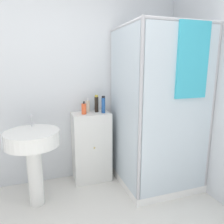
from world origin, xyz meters
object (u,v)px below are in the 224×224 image
object	(u,v)px
sink	(33,148)
soap_dispenser	(84,109)
shampoo_bottle_tall_black	(96,104)
lotion_bottle_white	(88,106)
shampoo_bottle_blue	(103,105)

from	to	relation	value
sink	soap_dispenser	xyz separation A→B (m)	(0.61, 0.30, 0.33)
sink	soap_dispenser	world-z (taller)	soap_dispenser
sink	shampoo_bottle_tall_black	xyz separation A→B (m)	(0.79, 0.37, 0.37)
lotion_bottle_white	shampoo_bottle_tall_black	bearing A→B (deg)	-19.67
sink	shampoo_bottle_blue	bearing A→B (deg)	18.36
sink	lotion_bottle_white	xyz separation A→B (m)	(0.68, 0.40, 0.34)
soap_dispenser	lotion_bottle_white	world-z (taller)	lotion_bottle_white
soap_dispenser	lotion_bottle_white	bearing A→B (deg)	55.42
soap_dispenser	shampoo_bottle_blue	distance (m)	0.25
shampoo_bottle_tall_black	sink	bearing A→B (deg)	-155.00
shampoo_bottle_blue	soap_dispenser	bearing A→B (deg)	176.77
shampoo_bottle_tall_black	shampoo_bottle_blue	size ratio (longest dim) A/B	1.02
shampoo_bottle_tall_black	soap_dispenser	bearing A→B (deg)	-158.60
shampoo_bottle_tall_black	shampoo_bottle_blue	world-z (taller)	shampoo_bottle_tall_black
soap_dispenser	shampoo_bottle_tall_black	world-z (taller)	shampoo_bottle_tall_black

